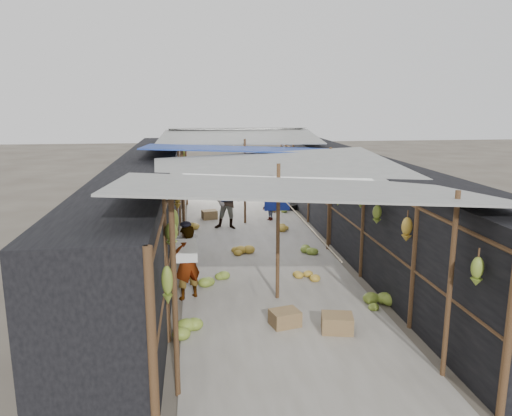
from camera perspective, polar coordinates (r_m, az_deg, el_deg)
name	(u,v)px	position (r m, az deg, el deg)	size (l,w,h in m)	color
ground	(315,385)	(7.10, 6.70, -19.47)	(80.00, 80.00, 0.00)	#6B6356
aisle_slab	(255,246)	(12.99, -0.11, -4.40)	(3.60, 16.00, 0.02)	#9E998E
stall_left	(147,206)	(12.67, -12.32, 0.21)	(1.40, 15.00, 2.30)	black
stall_right	(357,201)	(13.30, 11.51, 0.81)	(1.40, 15.00, 2.30)	black
crate_near	(285,318)	(8.57, 3.32, -12.49)	(0.47, 0.37, 0.28)	#93794B
crate_mid	(337,324)	(8.46, 9.26, -12.92)	(0.50, 0.40, 0.30)	#93794B
crate_back	(209,215)	(15.98, -5.34, -0.79)	(0.46, 0.38, 0.29)	#93794B
black_basin	(288,207)	(17.40, 3.69, 0.14)	(0.63, 0.63, 0.19)	black
vendor_elderly	(187,262)	(9.55, -7.90, -6.17)	(0.53, 0.35, 1.46)	white
shopper_blue	(228,201)	(14.60, -3.27, 0.77)	(0.81, 0.63, 1.67)	#1E3797
vendor_seated	(270,206)	(15.67, 1.56, 0.23)	(0.61, 0.35, 0.95)	#46413D
market_canopy	(255,153)	(12.85, -0.16, 6.35)	(5.62, 15.20, 2.77)	brown
hanging_bananas	(253,182)	(12.80, -0.31, 2.95)	(3.95, 13.90, 0.77)	olive
floor_bananas	(273,257)	(11.65, 1.94, -5.64)	(4.02, 9.31, 0.35)	#B28C2D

